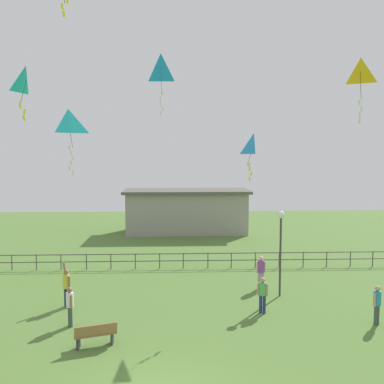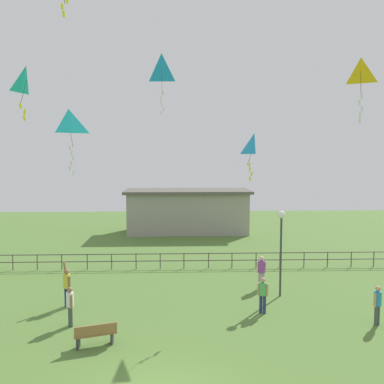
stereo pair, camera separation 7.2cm
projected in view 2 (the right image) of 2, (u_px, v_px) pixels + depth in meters
lamppost at (281, 234)px, 20.32m from camera, size 0.36×0.36×4.19m
park_bench at (96, 334)px, 15.13m from camera, size 1.55×0.85×0.85m
person_0 at (70, 304)px, 16.90m from camera, size 0.30×0.44×1.61m
person_2 at (67, 285)px, 19.05m from camera, size 0.42×0.48×2.04m
person_3 at (377, 303)px, 17.03m from camera, size 0.41×0.32×1.61m
person_4 at (261, 270)px, 21.62m from camera, size 0.52×0.32×1.71m
person_5 at (263, 293)px, 18.28m from camera, size 0.45×0.29×1.59m
kite_0 at (162, 69)px, 23.91m from camera, size 1.10×0.63×3.41m
kite_1 at (254, 145)px, 19.66m from camera, size 0.67×1.16×2.20m
kite_3 at (361, 74)px, 15.44m from camera, size 0.97×0.92×2.29m
kite_4 at (69, 125)px, 18.48m from camera, size 1.21×1.04×2.82m
kite_5 at (26, 81)px, 15.44m from camera, size 0.62×0.83×1.97m
waterfront_railing at (161, 258)px, 25.51m from camera, size 36.03×0.06×0.95m
pavilion_building at (188, 211)px, 37.41m from camera, size 10.97×4.56×3.79m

